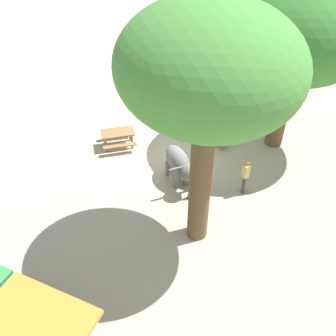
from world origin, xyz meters
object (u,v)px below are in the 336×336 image
(shade_tree_secondary, at_px, (208,72))
(shade_tree_main, at_px, (297,30))
(elephant, at_px, (180,164))
(picnic_table_near, at_px, (118,135))
(wooden_bench, at_px, (212,138))
(person_handler, at_px, (246,173))

(shade_tree_secondary, bearing_deg, shade_tree_main, -101.31)
(elephant, xyz_separation_m, picnic_table_near, (3.58, -1.22, -0.38))
(elephant, distance_m, wooden_bench, 3.02)
(shade_tree_main, bearing_deg, wooden_bench, 29.08)
(elephant, bearing_deg, wooden_bench, 126.65)
(person_handler, relative_size, shade_tree_secondary, 0.20)
(person_handler, height_order, wooden_bench, person_handler)
(elephant, distance_m, person_handler, 2.59)
(person_handler, height_order, picnic_table_near, person_handler)
(wooden_bench, bearing_deg, elephant, 73.34)
(shade_tree_main, xyz_separation_m, shade_tree_secondary, (1.33, 6.67, 0.87))
(picnic_table_near, bearing_deg, person_handler, 136.32)
(person_handler, xyz_separation_m, shade_tree_secondary, (0.92, 2.82, 5.22))
(shade_tree_secondary, distance_m, picnic_table_near, 8.39)
(person_handler, relative_size, picnic_table_near, 0.78)
(person_handler, relative_size, shade_tree_main, 0.22)
(elephant, height_order, shade_tree_main, shade_tree_main)
(picnic_table_near, bearing_deg, elephant, 124.01)
(elephant, distance_m, shade_tree_secondary, 5.91)
(shade_tree_main, relative_size, wooden_bench, 5.17)
(picnic_table_near, bearing_deg, shade_tree_main, 168.63)
(person_handler, height_order, shade_tree_secondary, shade_tree_secondary)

